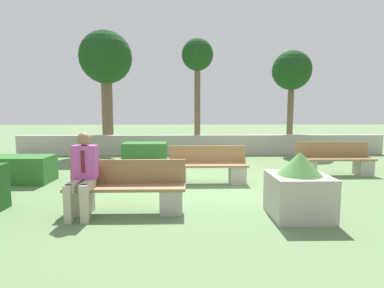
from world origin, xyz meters
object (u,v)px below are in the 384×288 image
tree_center_right (292,72)px  bench_front (126,192)px  tree_center_left (197,60)px  bench_left_side (335,162)px  bench_right_side (208,169)px  planter_corner_left (299,188)px  tree_leftmost (106,61)px  person_seated_man (83,170)px

tree_center_right → bench_front: bearing=-125.5°
tree_center_left → bench_left_side: bearing=-54.2°
bench_right_side → planter_corner_left: bearing=-52.7°
bench_front → planter_corner_left: 2.79m
tree_center_left → tree_center_right: bearing=-0.4°
bench_front → tree_center_left: 8.39m
bench_front → bench_right_side: bearing=53.0°
bench_front → bench_left_side: size_ratio=1.00×
bench_right_side → tree_leftmost: tree_leftmost is taller
tree_center_left → planter_corner_left: bearing=-80.7°
planter_corner_left → tree_leftmost: bearing=122.5°
person_seated_man → tree_leftmost: 8.29m
tree_center_right → tree_center_left: bearing=179.6°
bench_left_side → planter_corner_left: planter_corner_left is taller
bench_right_side → person_seated_man: 3.06m
tree_center_left → tree_leftmost: bearing=-179.1°
bench_front → tree_leftmost: 8.46m
bench_left_side → tree_center_left: (-3.41, 4.72, 3.40)m
bench_right_side → bench_left_side: bearing=21.5°
bench_left_side → planter_corner_left: 3.75m
bench_right_side → person_seated_man: person_seated_man is taller
person_seated_man → bench_front: bearing=12.2°
planter_corner_left → tree_center_left: bearing=99.3°
bench_right_side → tree_leftmost: bearing=132.2°
bench_right_side → planter_corner_left: size_ratio=1.77×
planter_corner_left → bench_front: bearing=174.2°
bench_right_side → person_seated_man: size_ratio=1.37×
bench_front → tree_center_right: size_ratio=0.47×
bench_left_side → bench_right_side: same height
bench_left_side → bench_right_side: size_ratio=1.07×
bench_left_side → bench_right_side: (-3.40, -0.80, -0.01)m
bench_left_side → tree_leftmost: tree_leftmost is taller
tree_center_left → bench_front: bearing=-101.2°
bench_front → person_seated_man: size_ratio=1.46×
person_seated_man → tree_leftmost: size_ratio=0.27×
bench_front → bench_left_side: same height
bench_right_side → tree_leftmost: 7.39m
person_seated_man → planter_corner_left: (3.42, -0.14, -0.27)m
tree_center_left → person_seated_man: bearing=-105.6°
tree_leftmost → bench_left_side: bearing=-33.4°
bench_left_side → bench_front: bearing=-141.7°
bench_left_side → tree_leftmost: 9.11m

